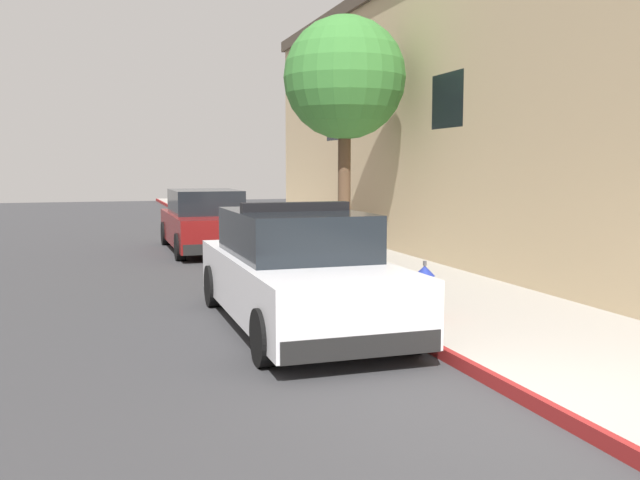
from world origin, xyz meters
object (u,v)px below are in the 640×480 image
(fire_hydrant, at_px, (425,291))
(street_tree, at_px, (345,79))
(parked_car_silver_ahead, at_px, (206,222))
(police_cruiser, at_px, (297,272))

(fire_hydrant, height_order, street_tree, street_tree)
(parked_car_silver_ahead, height_order, fire_hydrant, parked_car_silver_ahead)
(parked_car_silver_ahead, xyz_separation_m, fire_hydrant, (1.49, -9.47, -0.25))
(parked_car_silver_ahead, relative_size, street_tree, 0.92)
(street_tree, bearing_deg, parked_car_silver_ahead, 127.13)
(police_cruiser, relative_size, fire_hydrant, 6.37)
(fire_hydrant, xyz_separation_m, street_tree, (1.06, 6.09, 3.55))
(police_cruiser, distance_m, parked_car_silver_ahead, 8.85)
(street_tree, bearing_deg, fire_hydrant, -99.91)
(police_cruiser, height_order, parked_car_silver_ahead, police_cruiser)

